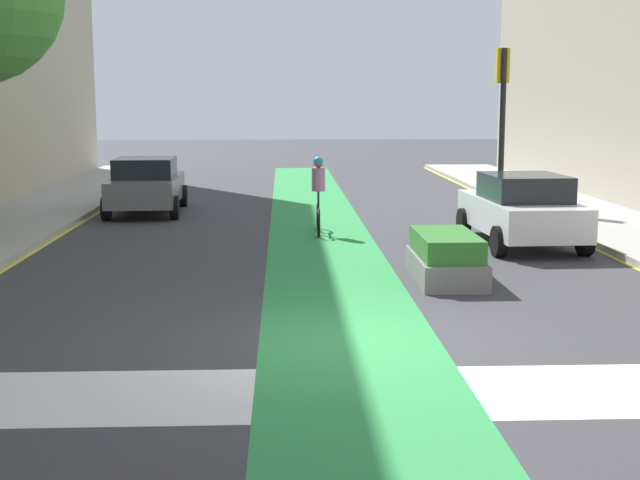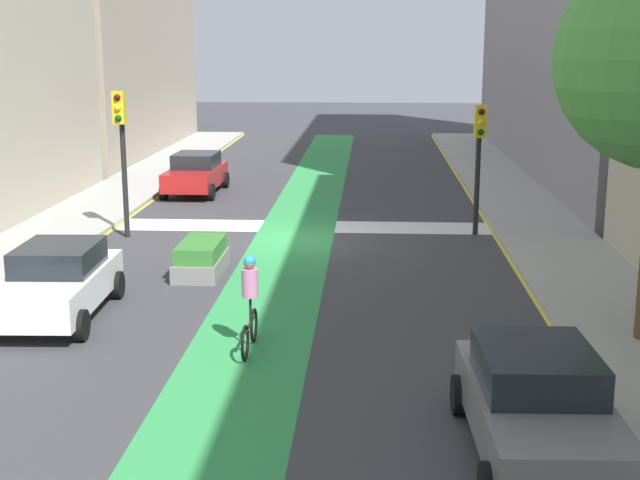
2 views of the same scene
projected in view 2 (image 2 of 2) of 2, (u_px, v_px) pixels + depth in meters
The scene contains 14 objects.
ground_plane at pixel (298, 240), 26.07m from camera, with size 120.00×120.00×0.00m, color #38383D.
bike_lane_paint at pixel (293, 240), 26.08m from camera, with size 2.40×60.00×0.01m, color #2D8C47.
crosswalk_band at pixel (303, 226), 28.02m from camera, with size 12.00×1.80×0.01m, color silver.
sidewalk_left at pixel (551, 241), 25.62m from camera, with size 3.00×60.00×0.15m, color #9E9E99.
curb_stripe_left at pixel (500, 243), 25.72m from camera, with size 0.16×60.00×0.01m, color yellow.
sidewalk_right at pixel (52, 235), 26.49m from camera, with size 3.00×60.00×0.15m, color #9E9E99.
curb_stripe_right at pixel (101, 237), 26.42m from camera, with size 0.16×60.00×0.01m, color yellow.
traffic_signal_near_right at pixel (121, 136), 25.72m from camera, with size 0.35×0.52×4.40m.
traffic_signal_near_left at pixel (479, 145), 26.14m from camera, with size 0.35×0.52×3.96m.
car_white_right_far at pixel (58, 281), 18.65m from camera, with size 2.16×4.27×1.57m.
car_grey_left_far at pixel (537, 403), 12.36m from camera, with size 2.14×4.26×1.57m.
car_red_right_near at pixel (196, 173), 33.92m from camera, with size 2.09×4.23×1.57m.
cyclist_in_lane at pixel (250, 301), 16.64m from camera, with size 0.32×1.73×1.86m.
median_planter at pixel (201, 258), 22.25m from camera, with size 1.11×2.32×0.85m.
Camera 2 is at (-2.17, 25.33, 5.83)m, focal length 48.87 mm.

